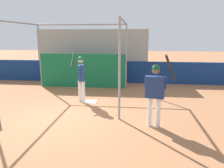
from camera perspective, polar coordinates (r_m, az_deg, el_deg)
ground_plane at (r=6.89m, az=-14.51°, el=-8.87°), size 60.00×60.00×0.00m
outfield_wall at (r=11.82m, az=-5.33°, el=3.28°), size 24.00×0.12×1.14m
bleacher_section at (r=13.34m, az=-3.95°, el=7.97°), size 5.95×3.20×2.82m
batting_cage at (r=9.97m, az=-8.61°, el=5.55°), size 4.25×4.02×2.99m
home_plate at (r=8.37m, az=-5.54°, el=-4.61°), size 0.44×0.44×0.02m
player_batter at (r=8.21m, az=-8.14°, el=2.41°), size 0.59×0.82×1.86m
player_waiting at (r=5.95m, az=11.27°, el=-1.50°), size 0.84×0.50×2.02m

